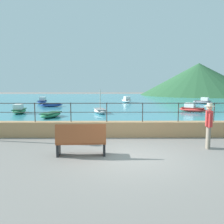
# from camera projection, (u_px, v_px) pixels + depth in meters

# --- Properties ---
(ground_plane) EXTENTS (120.00, 120.00, 0.00)m
(ground_plane) POSITION_uv_depth(u_px,v_px,m) (130.00, 157.00, 8.11)
(ground_plane) COLOR slate
(promenade_wall) EXTENTS (20.00, 0.56, 0.70)m
(promenade_wall) POSITION_uv_depth(u_px,v_px,m) (125.00, 129.00, 11.25)
(promenade_wall) COLOR tan
(promenade_wall) RESTS_ON ground
(railing) EXTENTS (18.44, 0.04, 0.90)m
(railing) POSITION_uv_depth(u_px,v_px,m) (125.00, 109.00, 11.13)
(railing) COLOR #383330
(railing) RESTS_ON promenade_wall
(lake_water) EXTENTS (64.00, 44.32, 0.06)m
(lake_water) POSITION_uv_depth(u_px,v_px,m) (115.00, 101.00, 33.77)
(lake_water) COLOR teal
(lake_water) RESTS_ON ground
(hill_main) EXTENTS (24.45, 24.45, 6.70)m
(hill_main) POSITION_uv_depth(u_px,v_px,m) (198.00, 79.00, 50.40)
(hill_main) COLOR #285633
(hill_main) RESTS_ON ground
(bench_main) EXTENTS (1.72, 0.63, 1.13)m
(bench_main) POSITION_uv_depth(u_px,v_px,m) (81.00, 140.00, 8.18)
(bench_main) COLOR #9E4C28
(bench_main) RESTS_ON ground
(person_walking) EXTENTS (0.38, 0.55, 1.75)m
(person_walking) POSITION_uv_depth(u_px,v_px,m) (209.00, 123.00, 9.09)
(person_walking) COLOR slate
(person_walking) RESTS_ON ground
(boat_0) EXTENTS (1.50, 2.46, 0.76)m
(boat_0) POSITION_uv_depth(u_px,v_px,m) (126.00, 100.00, 31.09)
(boat_0) COLOR white
(boat_0) RESTS_ON lake_water
(boat_1) EXTENTS (2.38, 2.10, 0.76)m
(boat_1) POSITION_uv_depth(u_px,v_px,m) (203.00, 101.00, 28.88)
(boat_1) COLOR gray
(boat_1) RESTS_ON lake_water
(boat_2) EXTENTS (0.94, 2.32, 0.76)m
(boat_2) POSITION_uv_depth(u_px,v_px,m) (42.00, 101.00, 29.34)
(boat_2) COLOR #2D4C9E
(boat_2) RESTS_ON lake_water
(boat_3) EXTENTS (1.39, 2.44, 1.94)m
(boat_3) POSITION_uv_depth(u_px,v_px,m) (100.00, 111.00, 19.61)
(boat_3) COLOR white
(boat_3) RESTS_ON lake_water
(boat_4) EXTENTS (2.39, 2.07, 0.76)m
(boat_4) POSITION_uv_depth(u_px,v_px,m) (192.00, 109.00, 20.65)
(boat_4) COLOR red
(boat_4) RESTS_ON lake_water
(boat_5) EXTENTS (1.56, 2.47, 0.36)m
(boat_5) POSITION_uv_depth(u_px,v_px,m) (51.00, 115.00, 17.20)
(boat_5) COLOR #338C59
(boat_5) RESTS_ON lake_water
(boat_6) EXTENTS (2.47, 1.58, 0.36)m
(boat_6) POSITION_uv_depth(u_px,v_px,m) (51.00, 105.00, 25.09)
(boat_6) COLOR #2D4C9E
(boat_6) RESTS_ON lake_water
(boat_7) EXTENTS (1.14, 2.38, 0.76)m
(boat_7) POSITION_uv_depth(u_px,v_px,m) (19.00, 110.00, 19.50)
(boat_7) COLOR #338C59
(boat_7) RESTS_ON lake_water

